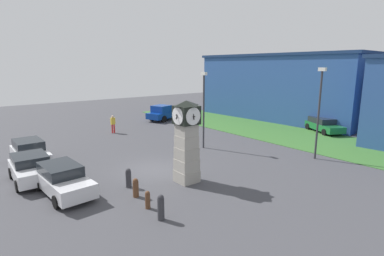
{
  "coord_description": "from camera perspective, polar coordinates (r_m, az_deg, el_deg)",
  "views": [
    {
      "loc": [
        15.65,
        -9.29,
        6.44
      ],
      "look_at": [
        1.15,
        2.17,
        2.6
      ],
      "focal_mm": 28.0,
      "sensor_mm": 36.0,
      "label": 1
    }
  ],
  "objects": [
    {
      "name": "clock_tower",
      "position": [
        16.55,
        -1.04,
        -2.46
      ],
      "size": [
        1.44,
        1.52,
        4.62
      ],
      "color": "#9E998F",
      "rests_on": "ground_plane"
    },
    {
      "name": "grass_verge_far",
      "position": [
        28.28,
        23.41,
        -2.38
      ],
      "size": [
        49.47,
        7.7,
        0.04
      ],
      "primitive_type": "cube",
      "color": "#386B2D",
      "rests_on": "ground_plane"
    },
    {
      "name": "car_navy_sedan",
      "position": [
        22.71,
        -28.5,
        -4.08
      ],
      "size": [
        4.31,
        1.93,
        1.61
      ],
      "color": "silver",
      "rests_on": "ground_plane"
    },
    {
      "name": "street_lamp_near_road",
      "position": [
        23.43,
        2.25,
        4.47
      ],
      "size": [
        0.5,
        0.24,
        5.99
      ],
      "color": "#333338",
      "rests_on": "ground_plane"
    },
    {
      "name": "bollard_far_row",
      "position": [
        15.47,
        -10.68,
        -11.08
      ],
      "size": [
        0.3,
        0.3,
        0.98
      ],
      "color": "brown",
      "rests_on": "ground_plane"
    },
    {
      "name": "pedestrian_near_bench",
      "position": [
        30.12,
        -14.82,
        0.94
      ],
      "size": [
        0.26,
        0.41,
        1.75
      ],
      "color": "red",
      "rests_on": "ground_plane"
    },
    {
      "name": "car_by_building",
      "position": [
        16.79,
        -23.42,
        -8.97
      ],
      "size": [
        4.47,
        2.12,
        1.53
      ],
      "color": "silver",
      "rests_on": "ground_plane"
    },
    {
      "name": "warehouse_blue_far",
      "position": [
        40.44,
        17.95,
        7.61
      ],
      "size": [
        21.07,
        12.21,
        7.85
      ],
      "color": "#2D5193",
      "rests_on": "ground_plane"
    },
    {
      "name": "pickup_truck",
      "position": [
        36.64,
        -4.94,
        3.03
      ],
      "size": [
        3.45,
        5.7,
        1.85
      ],
      "color": "navy",
      "rests_on": "ground_plane"
    },
    {
      "name": "car_near_tower",
      "position": [
        19.41,
        -28.29,
        -6.71
      ],
      "size": [
        3.94,
        2.04,
        1.5
      ],
      "color": "silver",
      "rests_on": "ground_plane"
    },
    {
      "name": "street_lamp_far_side",
      "position": [
        22.29,
        23.06,
        3.65
      ],
      "size": [
        0.5,
        0.24,
        6.34
      ],
      "color": "#333338",
      "rests_on": "ground_plane"
    },
    {
      "name": "bollard_near_tower",
      "position": [
        13.17,
        -5.96,
        -14.74
      ],
      "size": [
        0.3,
        0.3,
        1.15
      ],
      "color": "#333338",
      "rests_on": "ground_plane"
    },
    {
      "name": "bollard_mid_row",
      "position": [
        14.25,
        -8.45,
        -13.34
      ],
      "size": [
        0.24,
        0.24,
        0.85
      ],
      "color": "brown",
      "rests_on": "ground_plane"
    },
    {
      "name": "car_far_lot",
      "position": [
        32.39,
        23.67,
        0.57
      ],
      "size": [
        4.81,
        3.62,
        1.41
      ],
      "color": "#19602D",
      "rests_on": "ground_plane"
    },
    {
      "name": "ground_plane",
      "position": [
        19.3,
        -7.25,
        -7.86
      ],
      "size": [
        82.45,
        82.45,
        0.0
      ],
      "primitive_type": "plane",
      "color": "#424247"
    },
    {
      "name": "bollard_end_row",
      "position": [
        16.69,
        -12.01,
        -9.24
      ],
      "size": [
        0.3,
        0.3,
        1.07
      ],
      "color": "#333338",
      "rests_on": "ground_plane"
    }
  ]
}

